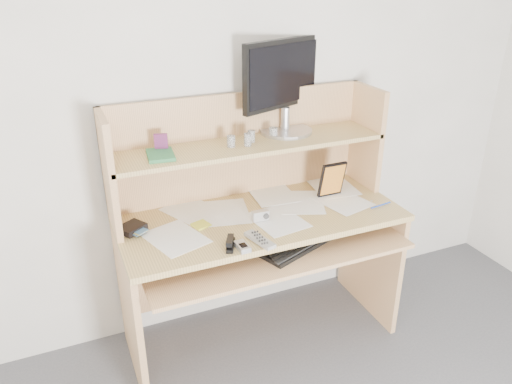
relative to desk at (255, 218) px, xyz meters
name	(u,v)px	position (x,y,z in m)	size (l,w,h in m)	color
back_wall	(237,101)	(0.00, 0.24, 0.56)	(3.60, 0.04, 2.50)	silver
desk	(255,218)	(0.00, 0.00, 0.00)	(1.40, 0.70, 1.30)	tan
paper_clutter	(261,215)	(0.00, -0.08, 0.06)	(1.32, 0.54, 0.01)	white
keyboard	(300,242)	(0.12, -0.26, -0.03)	(0.47, 0.30, 0.03)	black
tv_remote	(260,240)	(-0.11, -0.32, 0.07)	(0.05, 0.17, 0.02)	#979792
flip_phone	(242,246)	(-0.21, -0.34, 0.07)	(0.05, 0.09, 0.02)	silver
stapler	(231,242)	(-0.25, -0.31, 0.08)	(0.03, 0.12, 0.04)	black
wallet	(132,228)	(-0.62, 0.00, 0.08)	(0.11, 0.09, 0.03)	black
sticky_note_pad	(201,225)	(-0.31, -0.07, 0.06)	(0.07, 0.07, 0.01)	gold
digital_camera	(260,216)	(-0.03, -0.13, 0.09)	(0.08, 0.03, 0.05)	#BDBDC0
game_case	(332,179)	(0.42, -0.03, 0.16)	(0.14, 0.02, 0.20)	black
blue_pen	(381,205)	(0.60, -0.23, 0.07)	(0.01, 0.01, 0.13)	#163BA9
card_box	(161,143)	(-0.43, 0.12, 0.43)	(0.06, 0.02, 0.09)	#A5161B
shelf_book	(161,155)	(-0.45, 0.05, 0.39)	(0.12, 0.16, 0.02)	#2C703C
chip_stack_a	(231,141)	(-0.10, 0.05, 0.41)	(0.04, 0.04, 0.05)	black
chip_stack_b	(251,136)	(0.01, 0.08, 0.42)	(0.04, 0.04, 0.06)	silver
chip_stack_c	(273,133)	(0.14, 0.10, 0.41)	(0.04, 0.04, 0.05)	black
chip_stack_d	(248,140)	(-0.02, 0.03, 0.42)	(0.04, 0.04, 0.06)	silver
monitor	(285,83)	(0.24, 0.18, 0.64)	(0.52, 0.28, 0.47)	#AFAEB3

